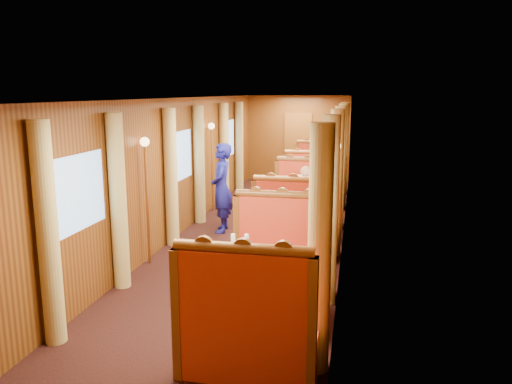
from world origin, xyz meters
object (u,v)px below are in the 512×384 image
(banquette_mid_fwd, at_px, (294,231))
(banquette_mid_aft, at_px, (306,204))
(teapot_back, at_px, (257,256))
(rose_vase_far, at_px, (316,161))
(tea_tray, at_px, (258,264))
(steward, at_px, (222,188))
(banquette_far_fwd, at_px, (313,190))
(table_far, at_px, (316,184))
(fruit_plate, at_px, (293,267))
(banquette_near_fwd, at_px, (247,333))
(table_mid, at_px, (301,218))
(banquette_far_aft, at_px, (319,175))
(teapot_right, at_px, (259,261))
(rose_vase_mid, at_px, (300,188))
(banquette_near_aft, at_px, (280,261))
(teapot_left, at_px, (249,260))
(passenger, at_px, (305,191))
(table_near, at_px, (266,295))

(banquette_mid_fwd, bearing_deg, banquette_mid_aft, 90.00)
(teapot_back, distance_m, rose_vase_far, 6.97)
(tea_tray, distance_m, steward, 4.01)
(tea_tray, relative_size, rose_vase_far, 0.94)
(banquette_far_fwd, relative_size, teapot_back, 9.14)
(table_far, xyz_separation_m, fruit_plate, (0.31, -7.13, 0.39))
(banquette_near_fwd, relative_size, tea_tray, 3.94)
(rose_vase_far, bearing_deg, table_far, -39.58)
(banquette_near_fwd, height_order, fruit_plate, banquette_near_fwd)
(banquette_mid_aft, bearing_deg, table_mid, -90.00)
(banquette_far_aft, relative_size, tea_tray, 3.94)
(teapot_right, relative_size, rose_vase_mid, 0.43)
(steward, bearing_deg, table_far, 145.90)
(banquette_near_fwd, distance_m, banquette_far_fwd, 7.00)
(rose_vase_mid, distance_m, steward, 1.50)
(banquette_far_fwd, xyz_separation_m, rose_vase_far, (-0.03, 1.04, 0.50))
(banquette_near_aft, bearing_deg, fruit_plate, -75.01)
(teapot_left, bearing_deg, banquette_near_fwd, -90.71)
(passenger, bearing_deg, teapot_left, -92.23)
(banquette_far_fwd, height_order, rose_vase_mid, banquette_far_fwd)
(banquette_mid_aft, relative_size, passenger, 1.76)
(banquette_far_aft, xyz_separation_m, teapot_left, (-0.17, -8.15, 0.40))
(tea_tray, distance_m, rose_vase_mid, 3.57)
(banquette_far_aft, height_order, fruit_plate, banquette_far_aft)
(rose_vase_far, bearing_deg, teapot_left, -91.15)
(tea_tray, height_order, rose_vase_far, rose_vase_far)
(teapot_left, height_order, teapot_back, teapot_left)
(table_far, bearing_deg, rose_vase_far, 140.42)
(banquette_near_fwd, relative_size, banquette_far_aft, 1.00)
(banquette_mid_fwd, distance_m, fruit_plate, 2.66)
(table_far, bearing_deg, rose_vase_mid, -90.37)
(teapot_left, bearing_deg, teapot_right, -8.22)
(table_far, distance_m, steward, 3.67)
(table_far, bearing_deg, banquette_mid_fwd, -90.00)
(banquette_near_aft, bearing_deg, table_near, -90.00)
(table_far, bearing_deg, banquette_near_aft, -90.00)
(table_mid, height_order, banquette_mid_aft, banquette_mid_aft)
(banquette_near_aft, height_order, table_mid, banquette_near_aft)
(teapot_right, relative_size, rose_vase_far, 0.43)
(banquette_near_aft, height_order, teapot_right, banquette_near_aft)
(teapot_back, height_order, rose_vase_far, rose_vase_far)
(banquette_mid_fwd, distance_m, banquette_mid_aft, 2.03)
(banquette_near_aft, bearing_deg, teapot_back, -97.18)
(banquette_mid_aft, xyz_separation_m, banquette_far_fwd, (0.00, 1.47, 0.00))
(table_near, relative_size, banquette_mid_aft, 0.78)
(teapot_left, bearing_deg, banquette_far_fwd, 76.68)
(banquette_mid_aft, height_order, table_far, banquette_mid_aft)
(tea_tray, xyz_separation_m, rose_vase_far, (0.06, 7.08, 0.17))
(banquette_mid_fwd, xyz_separation_m, passenger, (-0.00, 1.76, 0.32))
(banquette_near_fwd, distance_m, banquette_far_aft, 9.03)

